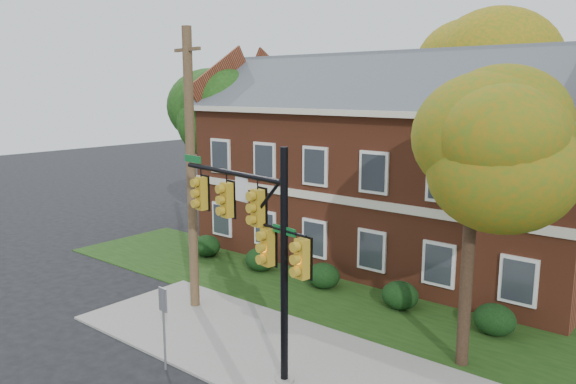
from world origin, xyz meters
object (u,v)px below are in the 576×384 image
Objects in this scene: tree_left_rear at (226,114)px; traffic_signal at (257,232)px; hedge_far_left at (207,246)px; tree_near_right at (481,141)px; hedge_far_right at (495,320)px; utility_pole at (191,171)px; apartment_building at (390,156)px; hedge_left at (260,259)px; sign_post at (163,315)px; hedge_center at (323,276)px; hedge_right at (400,295)px; tree_far_rear at (485,74)px.

traffic_signal is (12.17, -10.79, -2.59)m from tree_left_rear.
tree_near_right is (14.22, -2.83, 6.14)m from hedge_far_left.
utility_pole is (-9.53, -4.70, 4.65)m from hedge_far_right.
tree_near_right is 6.64m from traffic_signal.
apartment_building is 7.73m from hedge_left.
hedge_far_right is 0.16× the size of tree_left_rear.
tree_near_right is (0.22, -2.83, 6.14)m from hedge_far_right.
sign_post is (2.98, -3.76, -3.47)m from utility_pole.
hedge_center is 3.50m from hedge_right.
sign_post is at bearing -41.82° from utility_pole.
hedge_far_left is 3.50m from hedge_left.
hedge_right is (10.50, 0.00, 0.00)m from hedge_far_left.
hedge_left is at bearing 180.00° from hedge_right.
hedge_right is (3.50, -5.25, -4.46)m from apartment_building.
tree_near_right reaches higher than hedge_far_right.
hedge_center is at bearing 98.29° from sign_post.
tree_left_rear is at bearing 123.42° from hedge_far_left.
tree_left_rear is at bearing 156.96° from hedge_center.
hedge_right is 3.50m from hedge_far_right.
hedge_center is at bearing 71.52° from utility_pole.
utility_pole reaches higher than hedge_far_left.
tree_left_rear is (-16.73, 4.14, 6.16)m from hedge_far_right.
tree_left_rear reaches higher than hedge_far_right.
tree_left_rear is (-13.23, 4.14, 6.16)m from hedge_right.
traffic_signal is (5.94, -6.65, 3.57)m from hedge_left.
hedge_center is 1.00× the size of hedge_right.
hedge_far_left is 1.00× the size of hedge_far_right.
hedge_center is 0.21× the size of traffic_signal.
hedge_far_right is at bearing 94.52° from tree_near_right.
tree_far_rear is (8.34, 13.09, 8.32)m from hedge_far_left.
hedge_right is at bearing 75.44° from sign_post.
hedge_center and hedge_far_right have the same top height.
hedge_left is at bearing 141.75° from traffic_signal.
hedge_far_right is (3.50, 0.00, 0.00)m from hedge_right.
sign_post is at bearing -140.31° from tree_near_right.
apartment_building is at bearing 143.11° from hedge_far_right.
hedge_right is at bearing -80.64° from tree_far_rear.
tree_left_rear is at bearing 146.41° from hedge_left.
apartment_building is 1.63× the size of tree_far_rear.
hedge_center is 0.12× the size of tree_far_rear.
tree_near_right is 0.84× the size of utility_pole.
hedge_far_left and hedge_center have the same top height.
tree_far_rear is (1.34, 7.84, 3.86)m from apartment_building.
tree_far_rear is 1.13× the size of utility_pole.
traffic_signal is at bearing -11.56° from utility_pole.
hedge_left is 7.00m from hedge_right.
tree_far_rear is 1.75× the size of traffic_signal.
hedge_left is 0.14× the size of utility_pole.
hedge_far_right is 0.14× the size of utility_pole.
hedge_left and hedge_right have the same top height.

